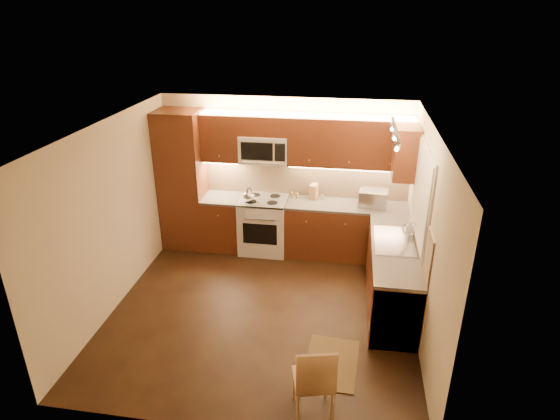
% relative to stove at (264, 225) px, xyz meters
% --- Properties ---
extents(floor, '(4.00, 4.00, 0.01)m').
position_rel_stove_xyz_m(floor, '(0.30, -1.68, -0.46)').
color(floor, black).
rests_on(floor, ground).
extents(ceiling, '(4.00, 4.00, 0.01)m').
position_rel_stove_xyz_m(ceiling, '(0.30, -1.68, 2.04)').
color(ceiling, beige).
rests_on(ceiling, ground).
extents(wall_back, '(4.00, 0.01, 2.50)m').
position_rel_stove_xyz_m(wall_back, '(0.30, 0.32, 0.79)').
color(wall_back, '#C1B08D').
rests_on(wall_back, ground).
extents(wall_front, '(4.00, 0.01, 2.50)m').
position_rel_stove_xyz_m(wall_front, '(0.30, -3.67, 0.79)').
color(wall_front, '#C1B08D').
rests_on(wall_front, ground).
extents(wall_left, '(0.01, 4.00, 2.50)m').
position_rel_stove_xyz_m(wall_left, '(-1.70, -1.68, 0.79)').
color(wall_left, '#C1B08D').
rests_on(wall_left, ground).
extents(wall_right, '(0.01, 4.00, 2.50)m').
position_rel_stove_xyz_m(wall_right, '(2.30, -1.68, 0.79)').
color(wall_right, '#C1B08D').
rests_on(wall_right, ground).
extents(pantry, '(0.70, 0.60, 2.30)m').
position_rel_stove_xyz_m(pantry, '(-1.35, 0.02, 0.69)').
color(pantry, '#43210E').
rests_on(pantry, floor).
extents(base_cab_back_left, '(0.62, 0.60, 0.86)m').
position_rel_stove_xyz_m(base_cab_back_left, '(-0.69, 0.02, -0.03)').
color(base_cab_back_left, '#43210E').
rests_on(base_cab_back_left, floor).
extents(counter_back_left, '(0.62, 0.60, 0.04)m').
position_rel_stove_xyz_m(counter_back_left, '(-0.69, 0.02, 0.42)').
color(counter_back_left, '#353230').
rests_on(counter_back_left, base_cab_back_left).
extents(base_cab_back_right, '(1.92, 0.60, 0.86)m').
position_rel_stove_xyz_m(base_cab_back_right, '(1.34, 0.02, -0.03)').
color(base_cab_back_right, '#43210E').
rests_on(base_cab_back_right, floor).
extents(counter_back_right, '(1.92, 0.60, 0.04)m').
position_rel_stove_xyz_m(counter_back_right, '(1.34, 0.02, 0.42)').
color(counter_back_right, '#353230').
rests_on(counter_back_right, base_cab_back_right).
extents(base_cab_right, '(0.60, 2.00, 0.86)m').
position_rel_stove_xyz_m(base_cab_right, '(2.00, -1.28, -0.03)').
color(base_cab_right, '#43210E').
rests_on(base_cab_right, floor).
extents(counter_right, '(0.60, 2.00, 0.04)m').
position_rel_stove_xyz_m(counter_right, '(2.00, -1.28, 0.42)').
color(counter_right, '#353230').
rests_on(counter_right, base_cab_right).
extents(dishwasher, '(0.58, 0.60, 0.84)m').
position_rel_stove_xyz_m(dishwasher, '(2.00, -1.98, -0.03)').
color(dishwasher, silver).
rests_on(dishwasher, floor).
extents(backsplash_back, '(3.30, 0.02, 0.60)m').
position_rel_stove_xyz_m(backsplash_back, '(0.65, 0.31, 0.74)').
color(backsplash_back, tan).
rests_on(backsplash_back, wall_back).
extents(backsplash_right, '(0.02, 2.00, 0.60)m').
position_rel_stove_xyz_m(backsplash_right, '(2.29, -1.28, 0.74)').
color(backsplash_right, tan).
rests_on(backsplash_right, wall_right).
extents(upper_cab_back_left, '(0.62, 0.35, 0.75)m').
position_rel_stove_xyz_m(upper_cab_back_left, '(-0.69, 0.15, 1.42)').
color(upper_cab_back_left, '#43210E').
rests_on(upper_cab_back_left, wall_back).
extents(upper_cab_back_right, '(1.92, 0.35, 0.75)m').
position_rel_stove_xyz_m(upper_cab_back_right, '(1.34, 0.15, 1.42)').
color(upper_cab_back_right, '#43210E').
rests_on(upper_cab_back_right, wall_back).
extents(upper_cab_bridge, '(0.76, 0.35, 0.31)m').
position_rel_stove_xyz_m(upper_cab_bridge, '(0.00, 0.15, 1.63)').
color(upper_cab_bridge, '#43210E').
rests_on(upper_cab_bridge, wall_back).
extents(upper_cab_right_corner, '(0.35, 0.50, 0.75)m').
position_rel_stove_xyz_m(upper_cab_right_corner, '(2.12, -0.28, 1.42)').
color(upper_cab_right_corner, '#43210E').
rests_on(upper_cab_right_corner, wall_right).
extents(stove, '(0.76, 0.65, 0.92)m').
position_rel_stove_xyz_m(stove, '(0.00, 0.00, 0.00)').
color(stove, silver).
rests_on(stove, floor).
extents(microwave, '(0.76, 0.38, 0.44)m').
position_rel_stove_xyz_m(microwave, '(0.00, 0.14, 1.26)').
color(microwave, silver).
rests_on(microwave, wall_back).
extents(window_frame, '(0.03, 1.44, 1.24)m').
position_rel_stove_xyz_m(window_frame, '(2.29, -1.12, 1.14)').
color(window_frame, silver).
rests_on(window_frame, wall_right).
extents(window_blinds, '(0.02, 1.36, 1.16)m').
position_rel_stove_xyz_m(window_blinds, '(2.27, -1.12, 1.14)').
color(window_blinds, silver).
rests_on(window_blinds, wall_right).
extents(sink, '(0.52, 0.86, 0.15)m').
position_rel_stove_xyz_m(sink, '(2.00, -1.12, 0.52)').
color(sink, silver).
rests_on(sink, counter_right).
extents(faucet, '(0.20, 0.04, 0.30)m').
position_rel_stove_xyz_m(faucet, '(2.18, -1.12, 0.59)').
color(faucet, silver).
rests_on(faucet, counter_right).
extents(track_light_bar, '(0.04, 1.20, 0.03)m').
position_rel_stove_xyz_m(track_light_bar, '(1.85, -1.27, 2.00)').
color(track_light_bar, silver).
rests_on(track_light_bar, ceiling).
extents(kettle, '(0.26, 0.26, 0.23)m').
position_rel_stove_xyz_m(kettle, '(-0.21, -0.14, 0.58)').
color(kettle, silver).
rests_on(kettle, stove).
extents(toaster_oven, '(0.46, 0.37, 0.26)m').
position_rel_stove_xyz_m(toaster_oven, '(1.74, 0.04, 0.57)').
color(toaster_oven, silver).
rests_on(toaster_oven, counter_back_right).
extents(knife_block, '(0.15, 0.20, 0.24)m').
position_rel_stove_xyz_m(knife_block, '(0.79, 0.20, 0.56)').
color(knife_block, '#AF834F').
rests_on(knife_block, counter_back_right).
extents(spice_jar_a, '(0.06, 0.06, 0.09)m').
position_rel_stove_xyz_m(spice_jar_a, '(0.44, 0.26, 0.48)').
color(spice_jar_a, silver).
rests_on(spice_jar_a, counter_back_right).
extents(spice_jar_b, '(0.05, 0.05, 0.09)m').
position_rel_stove_xyz_m(spice_jar_b, '(0.44, 0.19, 0.48)').
color(spice_jar_b, olive).
rests_on(spice_jar_b, counter_back_right).
extents(spice_jar_c, '(0.05, 0.05, 0.10)m').
position_rel_stove_xyz_m(spice_jar_c, '(0.94, 0.18, 0.49)').
color(spice_jar_c, silver).
rests_on(spice_jar_c, counter_back_right).
extents(spice_jar_d, '(0.07, 0.07, 0.08)m').
position_rel_stove_xyz_m(spice_jar_d, '(0.53, 0.17, 0.48)').
color(spice_jar_d, '#A77E32').
rests_on(spice_jar_d, counter_back_right).
extents(soap_bottle, '(0.11, 0.11, 0.22)m').
position_rel_stove_xyz_m(soap_bottle, '(2.21, -0.88, 0.55)').
color(soap_bottle, silver).
rests_on(soap_bottle, counter_right).
extents(rug, '(0.64, 0.92, 0.01)m').
position_rel_stove_xyz_m(rug, '(1.28, -2.58, -0.45)').
color(rug, black).
rests_on(rug, floor).
extents(dining_chair, '(0.47, 0.47, 0.88)m').
position_rel_stove_xyz_m(dining_chair, '(1.13, -3.31, -0.02)').
color(dining_chair, '#AF834F').
rests_on(dining_chair, floor).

